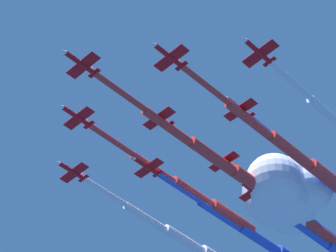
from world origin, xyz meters
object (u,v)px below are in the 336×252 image
(jet_starboard_inner, at_px, (197,196))
(jet_trail_starboard, at_px, (335,240))
(jet_port_mid, at_px, (280,205))
(jet_lead, at_px, (217,160))
(jet_port_outer, at_px, (188,243))
(jet_trail_port, at_px, (264,242))
(jet_port_inner, at_px, (296,154))

(jet_starboard_inner, xyz_separation_m, jet_trail_starboard, (33.93, -31.05, -0.15))
(jet_port_mid, bearing_deg, jet_lead, 157.81)
(jet_port_outer, xyz_separation_m, jet_trail_starboard, (15.30, -39.94, 1.29))
(jet_trail_starboard, bearing_deg, jet_trail_port, 111.16)
(jet_port_outer, bearing_deg, jet_starboard_inner, -154.49)
(jet_lead, bearing_deg, jet_port_outer, 29.79)
(jet_starboard_inner, bearing_deg, jet_trail_port, -23.66)
(jet_starboard_inner, bearing_deg, jet_lead, -145.35)
(jet_starboard_inner, relative_size, jet_trail_starboard, 0.87)
(jet_lead, distance_m, jet_port_inner, 19.52)
(jet_port_inner, relative_size, jet_starboard_inner, 1.05)
(jet_lead, height_order, jet_trail_port, jet_trail_port)
(jet_port_mid, height_order, jet_trail_starboard, jet_trail_starboard)
(jet_starboard_inner, bearing_deg, jet_port_outer, 25.51)
(jet_trail_port, distance_m, jet_trail_starboard, 20.92)
(jet_starboard_inner, xyz_separation_m, jet_port_outer, (18.63, 8.89, -1.45))
(jet_port_outer, relative_size, jet_trail_starboard, 0.90)
(jet_port_inner, relative_size, jet_trail_port, 0.95)
(jet_port_inner, distance_m, jet_starboard_inner, 30.56)
(jet_lead, relative_size, jet_trail_port, 0.95)
(jet_lead, bearing_deg, jet_port_inner, -73.74)
(jet_lead, height_order, jet_port_mid, jet_port_mid)
(jet_port_outer, height_order, jet_trail_port, jet_trail_port)
(jet_lead, xyz_separation_m, jet_port_mid, (24.74, -10.09, 0.55))
(jet_lead, relative_size, jet_port_outer, 1.00)
(jet_starboard_inner, relative_size, jet_trail_port, 0.91)
(jet_lead, distance_m, jet_port_mid, 26.72)
(jet_lead, distance_m, jet_trail_port, 41.33)
(jet_port_mid, bearing_deg, jet_port_outer, 73.27)
(jet_trail_port, bearing_deg, jet_port_mid, -151.92)
(jet_port_inner, xyz_separation_m, jet_port_outer, (28.08, 37.93, -0.29))
(jet_trail_port, height_order, jet_trail_starboard, jet_trail_starboard)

